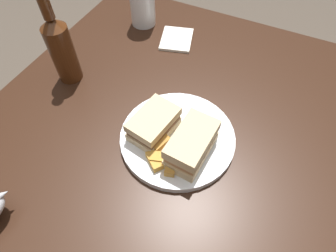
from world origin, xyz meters
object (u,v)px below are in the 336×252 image
object	(u,v)px
plate	(177,138)
pint_glass	(142,2)
sandwich_half_right	(192,144)
napkin	(177,39)
sandwich_half_left	(155,124)
cider_bottle	(61,47)

from	to	relation	value
plate	pint_glass	distance (m)	0.46
pint_glass	sandwich_half_right	bearing A→B (deg)	40.15
plate	sandwich_half_right	bearing A→B (deg)	57.29
plate	sandwich_half_right	world-z (taller)	sandwich_half_right
plate	napkin	world-z (taller)	plate
sandwich_half_left	sandwich_half_right	world-z (taller)	sandwich_half_right
sandwich_half_right	cider_bottle	bearing A→B (deg)	-102.96
sandwich_half_left	pint_glass	world-z (taller)	pint_glass
pint_glass	napkin	xyz separation A→B (m)	(0.04, 0.13, -0.07)
plate	pint_glass	xyz separation A→B (m)	(-0.36, -0.28, 0.06)
sandwich_half_left	pint_glass	bearing A→B (deg)	-147.85
sandwich_half_right	pint_glass	bearing A→B (deg)	-139.85
sandwich_half_right	napkin	world-z (taller)	sandwich_half_right
plate	napkin	distance (m)	0.36
sandwich_half_right	pint_glass	xyz separation A→B (m)	(-0.39, -0.33, 0.02)
sandwich_half_left	napkin	distance (m)	0.35
plate	pint_glass	world-z (taller)	pint_glass
sandwich_half_left	sandwich_half_right	size ratio (longest dim) A/B	0.95
plate	pint_glass	size ratio (longest dim) A/B	1.55
plate	sandwich_half_left	distance (m)	0.06
napkin	plate	bearing A→B (deg)	25.11
pint_glass	napkin	size ratio (longest dim) A/B	1.50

